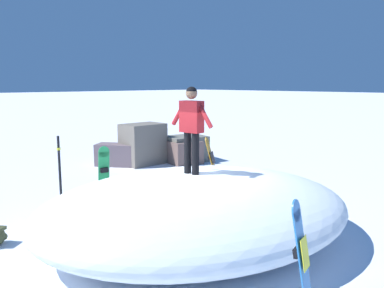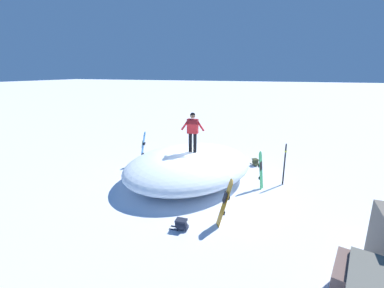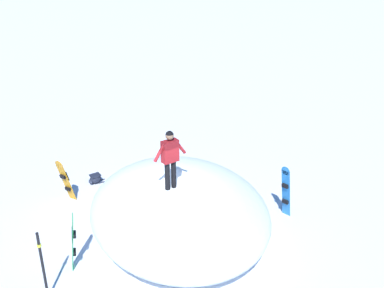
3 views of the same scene
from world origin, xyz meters
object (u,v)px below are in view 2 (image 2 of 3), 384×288
snowboarder_standing (193,129)px  backpack_far (182,224)px  backpack_near (255,162)px  snowboard_secondary_upright (225,202)px  snowboard_primary_upright (261,170)px  snowboard_tertiary_upright (143,147)px  trail_marker_pole (284,164)px

snowboarder_standing → backpack_far: (3.61, 1.00, -2.12)m
backpack_near → snowboard_secondary_upright: bearing=-1.3°
snowboard_secondary_upright → backpack_far: 1.47m
snowboard_primary_upright → snowboard_secondary_upright: 3.21m
snowboard_tertiary_upright → backpack_far: 6.35m
backpack_near → backpack_far: (6.53, -1.27, -0.00)m
snowboard_primary_upright → trail_marker_pole: bearing=129.6°
snowboarder_standing → snowboard_secondary_upright: size_ratio=1.10×
snowboarder_standing → snowboard_tertiary_upright: 3.62m
snowboard_secondary_upright → trail_marker_pole: size_ratio=0.86×
trail_marker_pole → snowboard_primary_upright: bearing=-50.4°
snowboard_secondary_upright → backpack_far: size_ratio=2.52×
backpack_far → backpack_near: bearing=169.0°
snowboarder_standing → trail_marker_pole: (-0.95, 3.67, -1.37)m
snowboarder_standing → snowboard_secondary_upright: bearing=36.5°
backpack_far → trail_marker_pole: (-4.56, 2.67, 0.76)m
snowboarder_standing → backpack_near: size_ratio=2.83×
snowboarder_standing → snowboard_primary_upright: bearing=94.9°
snowboarder_standing → backpack_far: 4.30m
snowboard_secondary_upright → snowboard_tertiary_upright: (-4.07, -5.26, 0.10)m
snowboarder_standing → backpack_far: size_ratio=2.78×
snowboard_primary_upright → snowboard_tertiary_upright: size_ratio=0.91×
backpack_near → backpack_far: backpack_near is taller
snowboarder_standing → trail_marker_pole: 4.03m
snowboard_secondary_upright → backpack_near: size_ratio=2.56×
backpack_near → backpack_far: size_ratio=0.98×
snowboard_secondary_upright → trail_marker_pole: (-3.85, 1.53, 0.15)m
snowboard_primary_upright → snowboard_secondary_upright: size_ratio=1.02×
snowboard_secondary_upright → snowboarder_standing: bearing=-143.5°
backpack_far → snowboard_tertiary_upright: bearing=-139.2°
snowboard_primary_upright → trail_marker_pole: 1.13m
backpack_near → snowboarder_standing: bearing=-37.9°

